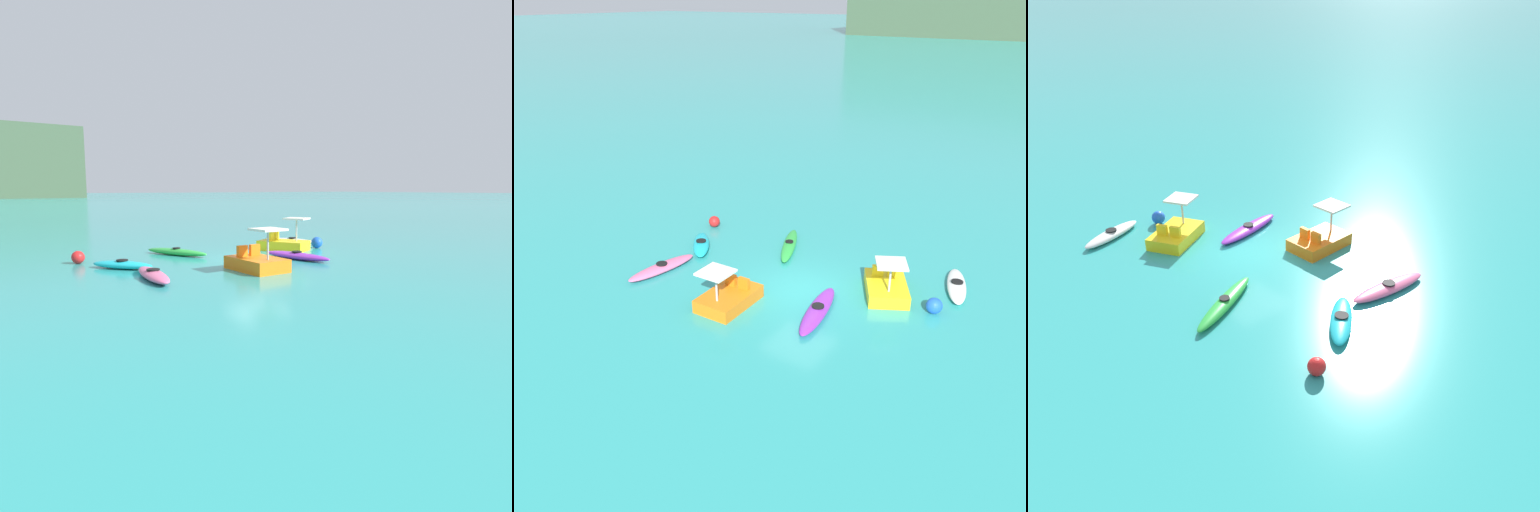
# 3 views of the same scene
# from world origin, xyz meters

# --- Properties ---
(ground_plane) EXTENTS (600.00, 600.00, 0.00)m
(ground_plane) POSITION_xyz_m (0.00, 0.00, 0.00)
(ground_plane) COLOR teal
(kayak_cyan) EXTENTS (2.22, 2.48, 0.37)m
(kayak_cyan) POSITION_xyz_m (-5.84, 0.85, 0.16)
(kayak_cyan) COLOR #19B7C6
(kayak_cyan) RESTS_ON ground_plane
(kayak_white) EXTENTS (1.68, 3.01, 0.37)m
(kayak_white) POSITION_xyz_m (4.91, 3.56, 0.16)
(kayak_white) COLOR white
(kayak_white) RESTS_ON ground_plane
(kayak_green) EXTENTS (2.05, 3.45, 0.37)m
(kayak_green) POSITION_xyz_m (-2.52, 3.06, 0.16)
(kayak_green) COLOR green
(kayak_green) RESTS_ON ground_plane
(kayak_purple) EXTENTS (1.48, 3.61, 0.37)m
(kayak_purple) POSITION_xyz_m (1.42, -1.11, 0.16)
(kayak_purple) COLOR purple
(kayak_purple) RESTS_ON ground_plane
(kayak_pink) EXTENTS (1.12, 3.35, 0.37)m
(kayak_pink) POSITION_xyz_m (-5.62, -1.84, 0.16)
(kayak_pink) COLOR pink
(kayak_pink) RESTS_ON ground_plane
(pedal_boat_orange) EXTENTS (1.59, 2.50, 1.68)m
(pedal_boat_orange) POSITION_xyz_m (-1.62, -2.41, 0.34)
(pedal_boat_orange) COLOR orange
(pedal_boat_orange) RESTS_ON ground_plane
(pedal_boat_yellow) EXTENTS (2.50, 2.83, 1.68)m
(pedal_boat_yellow) POSITION_xyz_m (2.82, 1.65, 0.34)
(pedal_boat_yellow) COLOR yellow
(pedal_boat_yellow) RESTS_ON ground_plane
(buoy_red) EXTENTS (0.55, 0.55, 0.55)m
(buoy_red) POSITION_xyz_m (-6.97, 3.13, 0.27)
(buoy_red) COLOR red
(buoy_red) RESTS_ON ground_plane
(buoy_blue) EXTENTS (0.59, 0.59, 0.59)m
(buoy_blue) POSITION_xyz_m (4.80, 1.36, 0.30)
(buoy_blue) COLOR blue
(buoy_blue) RESTS_ON ground_plane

